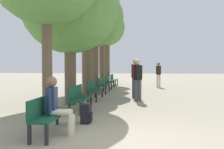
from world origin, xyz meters
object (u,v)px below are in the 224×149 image
Objects in this scene: tree_row_4 at (102,23)px; bench_row_1 at (79,96)px; tree_row_1 at (70,4)px; bench_row_0 at (49,111)px; bench_row_4 at (109,81)px; pedestrian_far at (159,73)px; bench_row_2 at (94,89)px; tree_row_5 at (107,29)px; backpack at (86,114)px; pedestrian_mid at (135,76)px; pedestrian_near at (138,77)px; tree_row_2 at (87,16)px; person_seated at (57,104)px; tree_row_3 at (95,19)px; bench_row_5 at (113,79)px; bench_row_3 at (103,84)px.

bench_row_1 is at bearing -86.04° from tree_row_4.
bench_row_0 is at bearing -80.89° from tree_row_1.
bench_row_4 is 3.43m from pedestrian_far.
pedestrian_far reaches higher than bench_row_2.
bench_row_0 is 10.57m from bench_row_4.
tree_row_5 is 13.83m from backpack.
pedestrian_mid is at bearing -67.13° from tree_row_4.
pedestrian_near is at bearing 69.75° from bench_row_0.
tree_row_5 is at bearing 95.31° from backpack.
pedestrian_near is 6.74m from pedestrian_far.
backpack is 0.29× the size of pedestrian_far.
tree_row_5 is (-0.63, 11.54, 3.85)m from bench_row_1.
tree_row_5 is (0.00, 7.20, 0.42)m from tree_row_2.
person_seated is (0.84, -7.07, -3.24)m from tree_row_2.
pedestrian_mid reaches higher than pedestrian_far.
bench_row_4 is at bearing 90.00° from bench_row_1.
tree_row_3 reaches higher than tree_row_4.
tree_row_3 reaches higher than tree_row_2.
backpack is (0.60, -12.19, -0.24)m from bench_row_5.
bench_row_0 is at bearing 156.81° from person_seated.
bench_row_1 is 3.44× the size of backpack.
bench_row_5 is at bearing 154.80° from pedestrian_far.
bench_row_1 is 0.28× the size of tree_row_5.
backpack is at bearing -84.69° from tree_row_5.
pedestrian_mid is at bearing 42.15° from tree_row_1.
pedestrian_near is at bearing -36.99° from tree_row_2.
bench_row_5 is at bearing 90.92° from person_seated.
bench_row_4 is 1.33× the size of person_seated.
pedestrian_mid reaches higher than pedestrian_near.
bench_row_4 is 4.87m from pedestrian_mid.
pedestrian_near is at bearing -5.73° from bench_row_2.
bench_row_2 and bench_row_5 have the same top height.
tree_row_1 is 3.17× the size of pedestrian_mid.
pedestrian_near reaches higher than bench_row_4.
bench_row_0 is 3.44× the size of backpack.
bench_row_3 is at bearing 90.00° from bench_row_1.
tree_row_1 is (-0.63, -1.38, 3.24)m from bench_row_2.
tree_row_4 reaches higher than person_seated.
tree_row_4 is at bearing -179.65° from pedestrian_far.
tree_row_5 is (0.00, 5.12, 0.17)m from tree_row_3.
tree_row_5 is at bearing 147.02° from pedestrian_far.
tree_row_3 is 9.84m from person_seated.
pedestrian_mid is at bearing -46.98° from bench_row_3.
tree_row_5 reaches higher than bench_row_0.
pedestrian_mid is (1.75, 6.05, 0.53)m from bench_row_0.
bench_row_3 is 6.93m from backpack.
tree_row_5 is at bearing 90.00° from tree_row_2.
pedestrian_mid is at bearing 73.86° from bench_row_0.
pedestrian_near is (1.88, -0.19, 0.51)m from bench_row_2.
bench_row_2 is 1.00× the size of bench_row_5.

